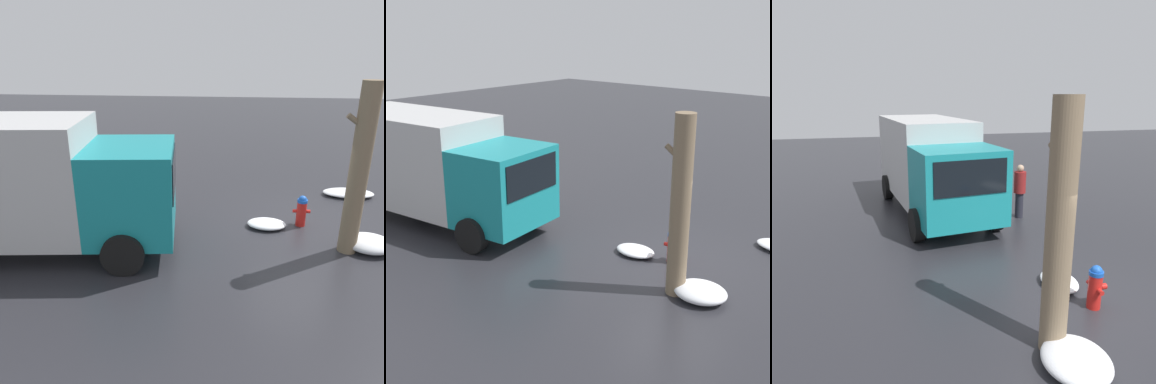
# 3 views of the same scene
# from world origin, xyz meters

# --- Properties ---
(ground_plane) EXTENTS (60.00, 60.00, 0.00)m
(ground_plane) POSITION_xyz_m (0.00, 0.00, 0.00)
(ground_plane) COLOR #28282D
(fire_hydrant) EXTENTS (0.45, 0.36, 0.84)m
(fire_hydrant) POSITION_xyz_m (-0.00, -0.00, 0.43)
(fire_hydrant) COLOR red
(fire_hydrant) RESTS_ON ground_plane
(tree_trunk) EXTENTS (0.63, 0.41, 3.82)m
(tree_trunk) POSITION_xyz_m (-0.85, 1.27, 1.92)
(tree_trunk) COLOR #7F6B51
(tree_trunk) RESTS_ON ground_plane
(delivery_truck) EXTENTS (6.93, 3.19, 3.02)m
(delivery_truck) POSITION_xyz_m (6.63, 1.92, 1.64)
(delivery_truck) COLOR teal
(delivery_truck) RESTS_ON ground_plane
(pedestrian) EXTENTS (0.37, 0.37, 1.70)m
(pedestrian) POSITION_xyz_m (5.24, -0.65, 0.93)
(pedestrian) COLOR #23232D
(pedestrian) RESTS_ON ground_plane
(snow_pile_curbside) EXTENTS (1.12, 0.98, 0.32)m
(snow_pile_curbside) POSITION_xyz_m (-1.37, 1.16, 0.16)
(snow_pile_curbside) COLOR white
(snow_pile_curbside) RESTS_ON ground_plane
(snow_pile_by_tree) EXTENTS (1.00, 0.71, 0.19)m
(snow_pile_by_tree) POSITION_xyz_m (0.91, 0.22, 0.10)
(snow_pile_by_tree) COLOR white
(snow_pile_by_tree) RESTS_ON ground_plane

